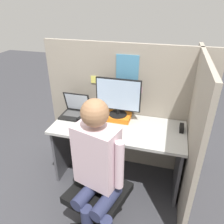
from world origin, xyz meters
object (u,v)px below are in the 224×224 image
object	(u,v)px
paper_box	(118,117)
stapler	(182,128)
laptop	(76,111)
office_chair	(98,178)
person	(97,168)
carrot_toy	(102,135)
monitor	(118,97)

from	to	relation	value
paper_box	stapler	xyz separation A→B (m)	(0.69, -0.06, 0.00)
paper_box	laptop	xyz separation A→B (m)	(-0.49, -0.05, 0.02)
office_chair	person	world-z (taller)	person
person	laptop	bearing A→B (deg)	123.20
person	carrot_toy	bearing A→B (deg)	102.61
stapler	carrot_toy	size ratio (longest dim) A/B	0.77
stapler	office_chair	bearing A→B (deg)	-135.60
stapler	carrot_toy	bearing A→B (deg)	-156.80
carrot_toy	person	distance (m)	0.51
paper_box	person	xyz separation A→B (m)	(0.05, -0.87, 0.03)
laptop	person	bearing A→B (deg)	-56.80
monitor	stapler	xyz separation A→B (m)	(0.69, -0.06, -0.25)
monitor	carrot_toy	bearing A→B (deg)	-99.02
stapler	paper_box	bearing A→B (deg)	175.42
person	office_chair	bearing A→B (deg)	105.83
monitor	stapler	size ratio (longest dim) A/B	4.02
paper_box	laptop	world-z (taller)	laptop
laptop	office_chair	xyz separation A→B (m)	(0.50, -0.68, -0.26)
paper_box	office_chair	world-z (taller)	office_chair
monitor	laptop	bearing A→B (deg)	-174.38
paper_box	person	world-z (taller)	person
monitor	carrot_toy	world-z (taller)	monitor
person	paper_box	bearing A→B (deg)	93.28
laptop	person	size ratio (longest dim) A/B	0.23
laptop	carrot_toy	bearing A→B (deg)	-37.69
laptop	stapler	xyz separation A→B (m)	(1.19, -0.01, -0.02)
stapler	carrot_toy	distance (m)	0.82
stapler	laptop	bearing A→B (deg)	179.52
monitor	carrot_toy	distance (m)	0.46
monitor	carrot_toy	xyz separation A→B (m)	(-0.06, -0.38, -0.26)
paper_box	stapler	distance (m)	0.70
paper_box	monitor	world-z (taller)	monitor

